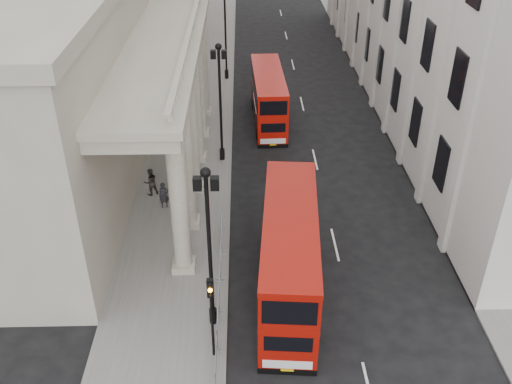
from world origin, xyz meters
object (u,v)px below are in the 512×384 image
lamp_post_mid (220,96)px  traffic_light (211,304)px  lamp_post_south (209,240)px  pedestrian_a (164,195)px  bus_near (289,254)px  pedestrian_b (151,182)px  lamp_post_north (225,28)px  bus_far (268,97)px  pedestrian_c (175,140)px

lamp_post_mid → traffic_light: lamp_post_mid is taller
lamp_post_south → pedestrian_a: lamp_post_south is taller
bus_near → pedestrian_b: size_ratio=5.87×
lamp_post_mid → lamp_post_north: same height
lamp_post_mid → bus_near: size_ratio=0.77×
traffic_light → pedestrian_b: bearing=108.5°
lamp_post_north → bus_near: lamp_post_north is taller
lamp_post_mid → pedestrian_a: (-3.38, -6.07, -3.96)m
lamp_post_mid → bus_far: (3.52, 6.47, -2.79)m
lamp_post_mid → bus_far: 7.87m
pedestrian_a → pedestrian_c: (0.01, 7.33, 0.09)m
lamp_post_mid → traffic_light: 18.11m
lamp_post_south → traffic_light: lamp_post_south is taller
bus_near → pedestrian_b: bus_near is taller
lamp_post_south → pedestrian_b: size_ratio=4.55×
bus_near → pedestrian_a: 10.60m
bus_near → bus_far: size_ratio=1.13×
bus_far → pedestrian_a: bearing=-120.8°
lamp_post_south → pedestrian_c: lamp_post_south is taller
lamp_post_south → pedestrian_a: size_ratio=4.98×
traffic_light → pedestrian_c: 19.70m
lamp_post_south → traffic_light: 2.71m
bus_far → lamp_post_mid: bearing=-120.5°
lamp_post_mid → pedestrian_b: bearing=-133.6°
lamp_post_south → bus_far: size_ratio=0.88×
bus_far → pedestrian_a: 14.36m
traffic_light → pedestrian_a: bearing=106.2°
pedestrian_b → traffic_light: bearing=82.2°
pedestrian_a → pedestrian_c: size_ratio=0.90×
bus_near → pedestrian_a: bus_near is taller
lamp_post_south → bus_far: 22.91m
traffic_light → pedestrian_b: (-4.48, 13.42, -2.07)m
pedestrian_b → pedestrian_c: pedestrian_c is taller
traffic_light → pedestrian_b: size_ratio=2.35×
lamp_post_north → bus_near: bearing=-83.0°
bus_near → pedestrian_c: (-7.04, 15.13, -1.34)m
lamp_post_mid → pedestrian_b: 7.44m
lamp_post_south → lamp_post_north: bearing=90.0°
lamp_post_north → bus_far: bearing=-69.7°
lamp_post_mid → lamp_post_north: size_ratio=1.00×
pedestrian_a → pedestrian_b: size_ratio=0.91×
lamp_post_south → traffic_light: size_ratio=1.93×
lamp_post_north → pedestrian_a: (-3.38, -22.07, -3.96)m
traffic_light → pedestrian_a: size_ratio=2.57×
bus_far → pedestrian_c: bearing=-144.9°
lamp_post_north → pedestrian_c: lamp_post_north is taller
traffic_light → lamp_post_mid: bearing=90.3°
lamp_post_mid → pedestrian_b: lamp_post_mid is taller
bus_far → lamp_post_north: bearing=108.3°
pedestrian_a → pedestrian_c: pedestrian_c is taller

